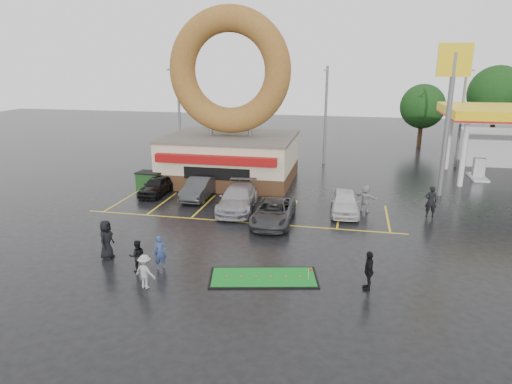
% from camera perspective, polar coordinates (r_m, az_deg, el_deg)
% --- Properties ---
extents(ground, '(120.00, 120.00, 0.00)m').
position_cam_1_polar(ground, '(24.84, -4.26, -6.34)').
color(ground, black).
rests_on(ground, ground).
extents(donut_shop, '(10.20, 8.70, 13.50)m').
position_cam_1_polar(donut_shop, '(36.60, -3.27, 8.25)').
color(donut_shop, '#472B19').
rests_on(donut_shop, ground).
extents(gas_station, '(12.30, 13.65, 5.90)m').
position_cam_1_polar(gas_station, '(45.36, 29.37, 6.78)').
color(gas_station, silver).
rests_on(gas_station, ground).
extents(shell_sign, '(2.20, 0.36, 10.60)m').
position_cam_1_polar(shell_sign, '(34.67, 23.19, 11.41)').
color(shell_sign, slate).
rests_on(shell_sign, ground).
extents(streetlight_left, '(0.40, 2.21, 9.00)m').
position_cam_1_polar(streetlight_left, '(45.31, -9.63, 9.98)').
color(streetlight_left, slate).
rests_on(streetlight_left, ground).
extents(streetlight_mid, '(0.40, 2.21, 9.00)m').
position_cam_1_polar(streetlight_mid, '(43.25, 8.69, 9.74)').
color(streetlight_mid, slate).
rests_on(streetlight_mid, ground).
extents(streetlight_right, '(0.40, 2.21, 9.00)m').
position_cam_1_polar(streetlight_right, '(45.16, 24.32, 8.77)').
color(streetlight_right, slate).
rests_on(streetlight_right, ground).
extents(tree_far_c, '(6.30, 6.30, 9.00)m').
position_cam_1_polar(tree_far_c, '(58.20, 27.91, 10.74)').
color(tree_far_c, '#332114').
rests_on(tree_far_c, ground).
extents(tree_far_d, '(4.90, 4.90, 7.00)m').
position_cam_1_polar(tree_far_d, '(54.73, 20.11, 10.01)').
color(tree_far_d, '#332114').
rests_on(tree_far_d, ground).
extents(car_black, '(1.65, 3.97, 1.35)m').
position_cam_1_polar(car_black, '(34.06, -12.29, 0.78)').
color(car_black, black).
rests_on(car_black, ground).
extents(car_dgrey, '(1.64, 4.52, 1.48)m').
position_cam_1_polar(car_dgrey, '(32.68, -7.09, 0.51)').
color(car_dgrey, '#2C2C2E').
rests_on(car_dgrey, ground).
extents(car_silver, '(2.65, 5.61, 1.58)m').
position_cam_1_polar(car_silver, '(29.85, -2.31, -0.79)').
color(car_silver, gray).
rests_on(car_silver, ground).
extents(car_grey, '(2.38, 5.02, 1.39)m').
position_cam_1_polar(car_grey, '(27.46, 2.17, -2.52)').
color(car_grey, '#323235').
rests_on(car_grey, ground).
extents(car_white, '(1.99, 4.44, 1.48)m').
position_cam_1_polar(car_white, '(29.74, 11.03, -1.25)').
color(car_white, silver).
rests_on(car_white, ground).
extents(person_blue, '(0.70, 0.65, 1.61)m').
position_cam_1_polar(person_blue, '(22.06, -11.88, -7.39)').
color(person_blue, navy).
rests_on(person_blue, ground).
extents(person_blackjkt, '(0.94, 0.87, 1.54)m').
position_cam_1_polar(person_blackjkt, '(22.00, -14.61, -7.75)').
color(person_blackjkt, black).
rests_on(person_blackjkt, ground).
extents(person_hoodie, '(1.10, 0.79, 1.53)m').
position_cam_1_polar(person_hoodie, '(20.41, -13.71, -9.64)').
color(person_hoodie, gray).
rests_on(person_hoodie, ground).
extents(person_bystander, '(0.63, 0.97, 1.97)m').
position_cam_1_polar(person_bystander, '(23.76, -18.21, -5.66)').
color(person_bystander, black).
rests_on(person_bystander, ground).
extents(person_cameraman, '(0.46, 1.04, 1.75)m').
position_cam_1_polar(person_cameraman, '(20.26, 13.91, -9.50)').
color(person_cameraman, black).
rests_on(person_cameraman, ground).
extents(person_walker_near, '(1.70, 1.35, 1.80)m').
position_cam_1_polar(person_walker_near, '(30.33, 13.54, -0.74)').
color(person_walker_near, '#9A9A9C').
rests_on(person_walker_near, ground).
extents(person_walker_far, '(0.74, 0.51, 1.98)m').
position_cam_1_polar(person_walker_far, '(30.53, 21.02, -1.10)').
color(person_walker_far, black).
rests_on(person_walker_far, ground).
extents(dumpster, '(1.90, 1.36, 1.30)m').
position_cam_1_polar(dumpster, '(35.47, -13.10, 1.31)').
color(dumpster, '#1E4A1C').
rests_on(dumpster, ground).
extents(putting_green, '(5.19, 3.09, 0.61)m').
position_cam_1_polar(putting_green, '(20.96, 0.94, -10.63)').
color(putting_green, black).
rests_on(putting_green, ground).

